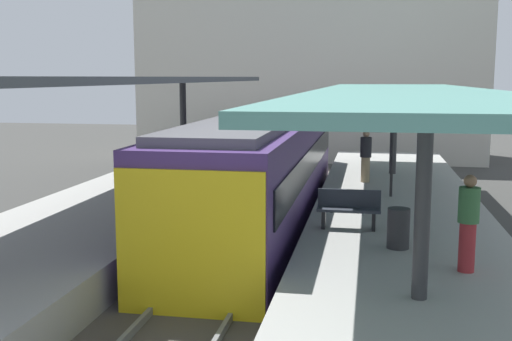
{
  "coord_description": "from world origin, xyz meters",
  "views": [
    {
      "loc": [
        3.0,
        -14.28,
        4.35
      ],
      "look_at": [
        0.16,
        1.06,
        1.99
      ],
      "focal_mm": 43.49,
      "sensor_mm": 36.0,
      "label": 1
    }
  ],
  "objects_px": {
    "litter_bin": "(398,228)",
    "passenger_mid_platform": "(468,222)",
    "platform_bench": "(349,208)",
    "passenger_near_bench": "(366,155)",
    "platform_sign": "(393,139)",
    "commuter_train": "(264,169)"
  },
  "relations": [
    {
      "from": "litter_bin",
      "to": "passenger_mid_platform",
      "type": "height_order",
      "value": "passenger_mid_platform"
    },
    {
      "from": "platform_bench",
      "to": "passenger_near_bench",
      "type": "relative_size",
      "value": 0.84
    },
    {
      "from": "platform_sign",
      "to": "passenger_mid_platform",
      "type": "distance_m",
      "value": 6.89
    },
    {
      "from": "commuter_train",
      "to": "passenger_mid_platform",
      "type": "height_order",
      "value": "commuter_train"
    },
    {
      "from": "passenger_near_bench",
      "to": "passenger_mid_platform",
      "type": "relative_size",
      "value": 0.98
    },
    {
      "from": "commuter_train",
      "to": "passenger_near_bench",
      "type": "distance_m",
      "value": 3.85
    },
    {
      "from": "platform_bench",
      "to": "passenger_near_bench",
      "type": "height_order",
      "value": "passenger_near_bench"
    },
    {
      "from": "commuter_train",
      "to": "passenger_mid_platform",
      "type": "xyz_separation_m",
      "value": [
        4.7,
        -6.56,
        0.16
      ]
    },
    {
      "from": "litter_bin",
      "to": "passenger_near_bench",
      "type": "xyz_separation_m",
      "value": [
        -0.72,
        7.81,
        0.47
      ]
    },
    {
      "from": "commuter_train",
      "to": "platform_bench",
      "type": "xyz_separation_m",
      "value": [
        2.57,
        -3.78,
        -0.26
      ]
    },
    {
      "from": "litter_bin",
      "to": "commuter_train",
      "type": "bearing_deg",
      "value": 124.39
    },
    {
      "from": "platform_sign",
      "to": "passenger_mid_platform",
      "type": "xyz_separation_m",
      "value": [
        1.08,
        -6.76,
        -0.74
      ]
    },
    {
      "from": "commuter_train",
      "to": "passenger_near_bench",
      "type": "bearing_deg",
      "value": 41.65
    },
    {
      "from": "platform_sign",
      "to": "litter_bin",
      "type": "xyz_separation_m",
      "value": [
        -0.02,
        -5.46,
        -1.22
      ]
    },
    {
      "from": "litter_bin",
      "to": "platform_bench",
      "type": "bearing_deg",
      "value": 124.72
    },
    {
      "from": "commuter_train",
      "to": "platform_sign",
      "type": "height_order",
      "value": "commuter_train"
    },
    {
      "from": "commuter_train",
      "to": "passenger_mid_platform",
      "type": "relative_size",
      "value": 8.86
    },
    {
      "from": "platform_bench",
      "to": "litter_bin",
      "type": "height_order",
      "value": "platform_bench"
    },
    {
      "from": "platform_sign",
      "to": "litter_bin",
      "type": "distance_m",
      "value": 5.59
    },
    {
      "from": "passenger_near_bench",
      "to": "litter_bin",
      "type": "bearing_deg",
      "value": -84.75
    },
    {
      "from": "commuter_train",
      "to": "platform_sign",
      "type": "relative_size",
      "value": 6.84
    },
    {
      "from": "platform_sign",
      "to": "passenger_mid_platform",
      "type": "relative_size",
      "value": 1.3
    }
  ]
}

